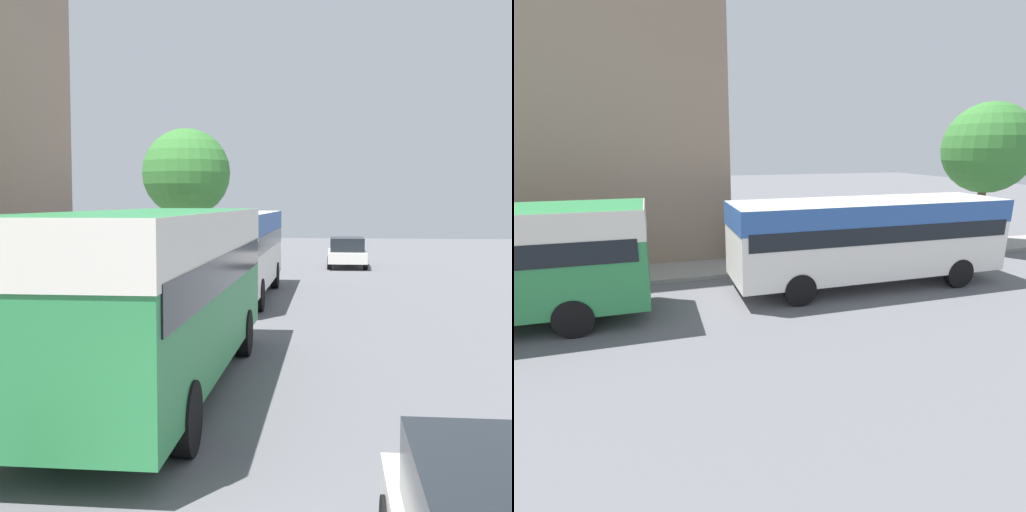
# 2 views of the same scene
# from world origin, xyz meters

# --- Properties ---
(bus_lead) EXTENTS (2.57, 9.91, 3.17)m
(bus_lead) POSITION_xyz_m (-1.59, 7.72, 2.05)
(bus_lead) COLOR #2D8447
(bus_lead) RESTS_ON ground_plane
(bus_following) EXTENTS (2.64, 9.41, 2.95)m
(bus_following) POSITION_xyz_m (-1.95, 19.86, 1.92)
(bus_following) COLOR silver
(bus_following) RESTS_ON ground_plane
(car_far_curb) EXTENTS (1.97, 4.39, 1.50)m
(car_far_curb) POSITION_xyz_m (2.14, 31.92, 0.78)
(car_far_curb) COLOR silver
(car_far_curb) RESTS_ON ground_plane
(pedestrian_walking_away) EXTENTS (0.34, 0.34, 1.80)m
(pedestrian_walking_away) POSITION_xyz_m (-5.86, 16.04, 1.08)
(pedestrian_walking_away) COLOR #232838
(pedestrian_walking_away) RESTS_ON sidewalk
(street_tree) EXTENTS (4.01, 4.01, 6.48)m
(street_tree) POSITION_xyz_m (-5.21, 27.64, 4.60)
(street_tree) COLOR brown
(street_tree) RESTS_ON sidewalk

